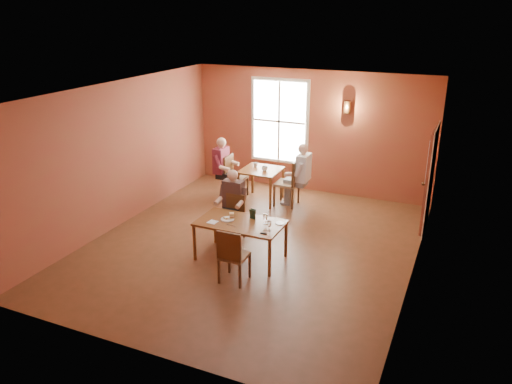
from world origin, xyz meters
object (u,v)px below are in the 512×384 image
at_px(diner_main, 231,209).
at_px(diner_maroon, 235,169).
at_px(main_table, 240,240).
at_px(second_table, 261,185).
at_px(chair_diner_white, 287,182).
at_px(diner_white, 288,176).
at_px(chair_empty, 234,255).
at_px(chair_diner_maroon, 236,177).
at_px(chair_diner_main, 232,218).

xyz_separation_m(diner_main, diner_maroon, (-0.99, 2.23, 0.05)).
xyz_separation_m(main_table, diner_maroon, (-1.49, 2.85, 0.35)).
bearing_deg(second_table, main_table, -74.06).
xyz_separation_m(chair_diner_white, diner_white, (0.03, 0.00, 0.16)).
xyz_separation_m(chair_empty, chair_diner_white, (-0.41, 3.61, 0.07)).
height_order(chair_empty, second_table, chair_empty).
bearing_deg(main_table, chair_empty, -71.90).
distance_m(diner_main, chair_empty, 1.58).
distance_m(second_table, chair_diner_maroon, 0.66).
distance_m(chair_empty, chair_diner_maroon, 4.00).
distance_m(chair_diner_main, chair_empty, 1.60).
bearing_deg(second_table, chair_empty, -73.60).
relative_size(diner_main, chair_diner_maroon, 1.29).
bearing_deg(chair_diner_maroon, diner_maroon, -90.00).
xyz_separation_m(diner_white, diner_maroon, (-1.36, 0.00, -0.01)).
bearing_deg(diner_white, diner_main, 170.65).
xyz_separation_m(second_table, diner_white, (0.68, 0.00, 0.33)).
relative_size(second_table, diner_white, 0.62).
xyz_separation_m(main_table, chair_diner_maroon, (-1.46, 2.85, 0.15)).
xyz_separation_m(chair_diner_main, diner_main, (0.00, -0.03, 0.21)).
bearing_deg(diner_white, chair_diner_main, 170.52).
height_order(diner_main, second_table, diner_main).
relative_size(chair_empty, diner_maroon, 0.68).
relative_size(chair_diner_main, chair_diner_white, 0.82).
height_order(chair_diner_white, chair_diner_maroon, chair_diner_white).
bearing_deg(diner_maroon, chair_diner_white, 90.00).
relative_size(main_table, chair_diner_main, 1.71).
relative_size(main_table, diner_white, 1.08).
bearing_deg(main_table, second_table, 105.94).
bearing_deg(chair_empty, chair_diner_white, 96.42).
relative_size(diner_main, diner_white, 0.92).
height_order(diner_main, diner_maroon, diner_maroon).
bearing_deg(diner_white, diner_maroon, 90.00).
xyz_separation_m(second_table, chair_diner_maroon, (-0.65, 0.00, 0.12)).
distance_m(chair_diner_white, diner_white, 0.17).
relative_size(chair_diner_main, chair_empty, 0.93).
relative_size(chair_diner_main, second_table, 1.02).
relative_size(chair_diner_main, diner_white, 0.63).
height_order(diner_main, diner_white, diner_white).
xyz_separation_m(chair_diner_main, diner_white, (0.37, 2.20, 0.26)).
xyz_separation_m(diner_main, chair_empty, (0.75, -1.38, -0.18)).
height_order(second_table, diner_white, diner_white).
relative_size(chair_diner_main, chair_diner_maroon, 0.88).
height_order(main_table, diner_main, diner_main).
distance_m(main_table, chair_empty, 0.81).
bearing_deg(chair_diner_main, diner_main, 90.00).
distance_m(second_table, diner_maroon, 0.75).
height_order(diner_main, chair_diner_white, diner_main).
bearing_deg(diner_main, diner_white, -99.35).
distance_m(main_table, second_table, 2.96).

